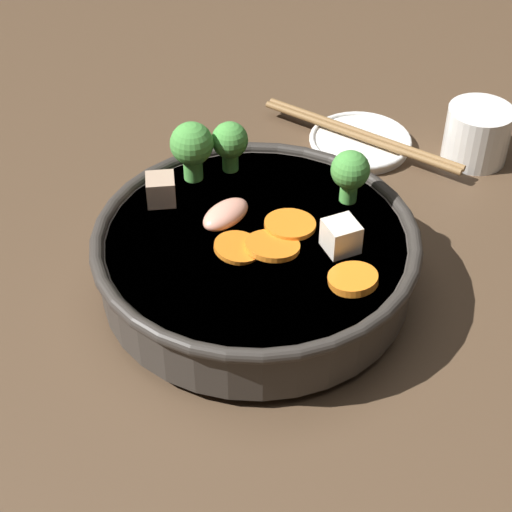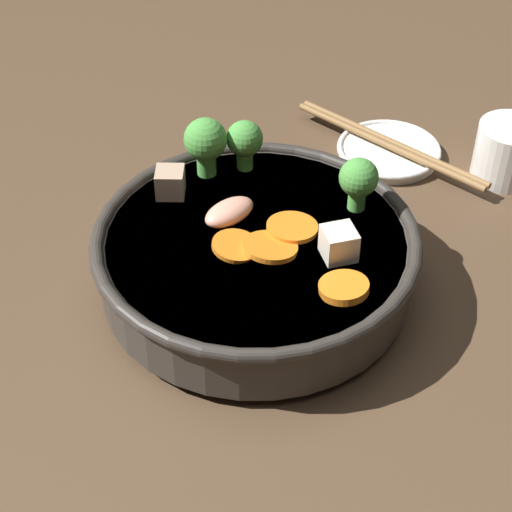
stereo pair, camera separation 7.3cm
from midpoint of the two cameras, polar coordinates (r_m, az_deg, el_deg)
ground_plane at (r=0.76m, az=2.76°, el=-2.42°), size 3.00×3.00×0.00m
stirfry_bowl at (r=0.73m, az=2.87°, el=0.10°), size 0.28×0.28×0.12m
side_saucer at (r=0.93m, az=11.08°, el=6.80°), size 0.11×0.11×0.01m
tea_cup at (r=0.92m, az=18.69°, el=6.55°), size 0.07×0.07×0.06m
chopsticks_pair at (r=0.93m, az=11.16°, el=7.28°), size 0.17×0.18×0.01m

